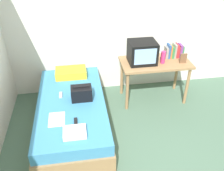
{
  "coord_description": "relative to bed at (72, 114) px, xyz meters",
  "views": [
    {
      "loc": [
        -0.79,
        -2.05,
        2.62
      ],
      "look_at": [
        -0.3,
        1.06,
        0.6
      ],
      "focal_mm": 39.3,
      "sensor_mm": 36.0,
      "label": 1
    }
  ],
  "objects": [
    {
      "name": "ground_plane",
      "position": [
        0.93,
        -0.89,
        -0.25
      ],
      "size": [
        8.0,
        8.0,
        0.0
      ],
      "primitive_type": "plane",
      "color": "#4C6B56"
    },
    {
      "name": "wall_back",
      "position": [
        0.93,
        1.11,
        1.05
      ],
      "size": [
        5.2,
        0.1,
        2.6
      ],
      "primitive_type": "cube",
      "color": "silver",
      "rests_on": "ground"
    },
    {
      "name": "bed",
      "position": [
        0.0,
        0.0,
        0.0
      ],
      "size": [
        1.0,
        2.0,
        0.51
      ],
      "color": "#9E754C",
      "rests_on": "ground"
    },
    {
      "name": "desk",
      "position": [
        1.43,
        0.57,
        0.4
      ],
      "size": [
        1.16,
        0.6,
        0.74
      ],
      "color": "#9E754C",
      "rests_on": "ground"
    },
    {
      "name": "tv",
      "position": [
        1.2,
        0.58,
        0.67
      ],
      "size": [
        0.44,
        0.39,
        0.36
      ],
      "color": "black",
      "rests_on": "desk"
    },
    {
      "name": "water_bottle",
      "position": [
        1.53,
        0.51,
        0.6
      ],
      "size": [
        0.08,
        0.08,
        0.21
      ],
      "primitive_type": "cylinder",
      "color": "#E53372",
      "rests_on": "desk"
    },
    {
      "name": "book_row",
      "position": [
        1.79,
        0.69,
        0.6
      ],
      "size": [
        0.31,
        0.16,
        0.24
      ],
      "color": "gray",
      "rests_on": "desk"
    },
    {
      "name": "picture_frame",
      "position": [
        1.86,
        0.46,
        0.58
      ],
      "size": [
        0.11,
        0.02,
        0.16
      ],
      "primitive_type": "cube",
      "color": "brown",
      "rests_on": "desk"
    },
    {
      "name": "pillow",
      "position": [
        0.02,
        0.72,
        0.32
      ],
      "size": [
        0.51,
        0.32,
        0.12
      ],
      "primitive_type": "cube",
      "color": "yellow",
      "rests_on": "bed"
    },
    {
      "name": "handbag",
      "position": [
        0.16,
        0.02,
        0.36
      ],
      "size": [
        0.3,
        0.2,
        0.22
      ],
      "color": "black",
      "rests_on": "bed"
    },
    {
      "name": "magazine",
      "position": [
        -0.19,
        -0.39,
        0.26
      ],
      "size": [
        0.21,
        0.29,
        0.01
      ],
      "primitive_type": "cube",
      "color": "white",
      "rests_on": "bed"
    },
    {
      "name": "remote_dark",
      "position": [
        0.06,
        -0.49,
        0.27
      ],
      "size": [
        0.04,
        0.16,
        0.02
      ],
      "primitive_type": "cube",
      "color": "black",
      "rests_on": "bed"
    },
    {
      "name": "remote_silver",
      "position": [
        -0.15,
        0.16,
        0.27
      ],
      "size": [
        0.04,
        0.14,
        0.02
      ],
      "primitive_type": "cube",
      "color": "#B7B7BC",
      "rests_on": "bed"
    },
    {
      "name": "folded_towel",
      "position": [
        0.04,
        -0.7,
        0.29
      ],
      "size": [
        0.28,
        0.22,
        0.06
      ],
      "primitive_type": "cube",
      "color": "white",
      "rests_on": "bed"
    }
  ]
}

